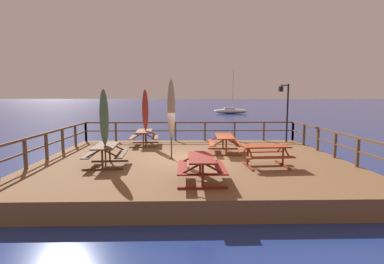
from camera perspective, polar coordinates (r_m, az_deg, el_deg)
ground_plane at (r=12.49m, az=0.09°, el=-7.80°), size 600.00×600.00×0.00m
wooden_deck at (r=12.41m, az=0.09°, el=-6.42°), size 12.12×10.03×0.62m
railing_waterside_far at (r=17.04m, az=-0.34°, el=0.80°), size 11.92×0.10×1.09m
railing_side_left at (r=13.43m, az=-26.03°, el=-1.58°), size 0.10×9.83×1.09m
railing_side_right at (r=13.71m, az=25.64°, el=-1.40°), size 0.10×9.83×1.09m
picnic_table_mid_left at (r=15.69m, az=-9.05°, el=-0.49°), size 1.51×1.94×0.78m
picnic_table_mid_right at (r=11.41m, az=-16.05°, el=-3.48°), size 1.50×1.80×0.78m
picnic_table_back_left at (r=13.62m, az=6.21°, el=-1.55°), size 1.49×2.06×0.78m
picnic_table_mid_centre at (r=11.21m, az=13.83°, el=-3.60°), size 1.78×1.52×0.78m
picnic_table_back_right at (r=8.97m, az=1.77°, el=-5.99°), size 1.40×1.84×0.78m
patio_umbrella_tall_mid_right at (r=15.53m, az=-8.90°, el=4.15°), size 0.32×0.32×2.88m
patio_umbrella_tall_mid_left at (r=11.22m, az=-16.39°, el=2.66°), size 0.32×0.32×2.80m
patio_umbrella_short_back at (r=11.98m, az=-4.00°, el=4.44°), size 0.32×0.32×3.21m
lamp_post_hooked at (r=17.21m, az=17.31°, el=5.13°), size 0.63×0.40×3.20m
sailboat_distant at (r=53.67m, az=7.41°, el=4.03°), size 6.07×1.96×7.72m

